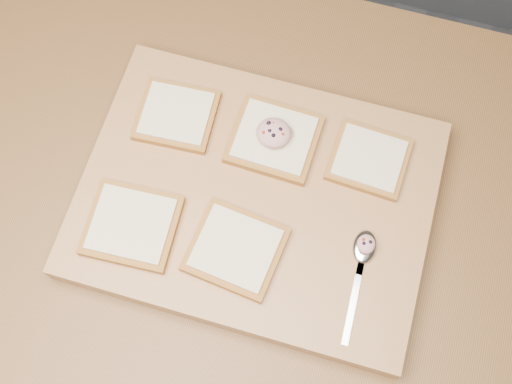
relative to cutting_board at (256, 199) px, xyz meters
The scene contains 11 objects.
ground 0.92m from the cutting_board, 16.23° to the left, with size 4.00×4.00×0.00m, color #515459.
island_counter 0.47m from the cutting_board, 16.23° to the left, with size 2.00×0.80×0.90m.
cutting_board is the anchor object (origin of this frame).
bread_far_left 0.18m from the cutting_board, 149.89° to the left, with size 0.12×0.11×0.02m.
bread_far_center 0.10m from the cutting_board, 88.40° to the left, with size 0.13×0.12×0.02m.
bread_far_right 0.18m from the cutting_board, 33.60° to the left, with size 0.12×0.11×0.02m.
bread_near_left 0.19m from the cutting_board, 148.17° to the right, with size 0.13×0.12×0.02m.
bread_near_center 0.10m from the cutting_board, 92.36° to the right, with size 0.14×0.13×0.02m.
tuna_salad_dollop 0.10m from the cutting_board, 89.21° to the left, with size 0.05×0.05×0.02m.
spoon 0.18m from the cutting_board, 15.43° to the right, with size 0.04×0.17×0.01m.
spoon_salad 0.18m from the cutting_board, 11.60° to the right, with size 0.03×0.03×0.02m.
Camera 1 is at (0.03, -0.34, 1.83)m, focal length 45.00 mm.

